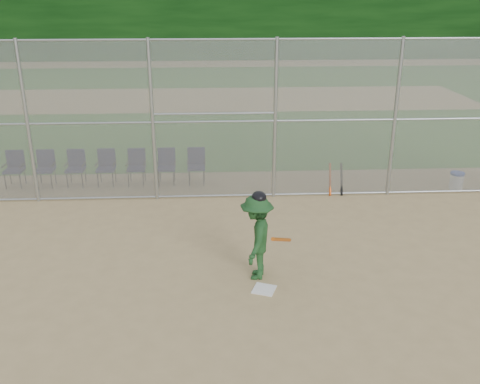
{
  "coord_description": "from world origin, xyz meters",
  "views": [
    {
      "loc": [
        -0.55,
        -7.85,
        5.08
      ],
      "look_at": [
        0.0,
        2.5,
        1.1
      ],
      "focal_mm": 40.0,
      "sensor_mm": 36.0,
      "label": 1
    }
  ],
  "objects_px": {
    "water_cooler": "(457,181)",
    "chair_0": "(14,170)",
    "batter_at_plate": "(257,236)",
    "home_plate": "(264,289)"
  },
  "relations": [
    {
      "from": "batter_at_plate",
      "to": "chair_0",
      "type": "bearing_deg",
      "value": 139.85
    },
    {
      "from": "batter_at_plate",
      "to": "water_cooler",
      "type": "bearing_deg",
      "value": 37.16
    },
    {
      "from": "water_cooler",
      "to": "batter_at_plate",
      "type": "bearing_deg",
      "value": -142.84
    },
    {
      "from": "home_plate",
      "to": "water_cooler",
      "type": "relative_size",
      "value": 0.81
    },
    {
      "from": "home_plate",
      "to": "chair_0",
      "type": "bearing_deg",
      "value": 137.74
    },
    {
      "from": "batter_at_plate",
      "to": "water_cooler",
      "type": "distance_m",
      "value": 7.22
    },
    {
      "from": "water_cooler",
      "to": "chair_0",
      "type": "relative_size",
      "value": 0.49
    },
    {
      "from": "home_plate",
      "to": "water_cooler",
      "type": "bearing_deg",
      "value": 40.65
    },
    {
      "from": "water_cooler",
      "to": "chair_0",
      "type": "distance_m",
      "value": 11.92
    },
    {
      "from": "home_plate",
      "to": "water_cooler",
      "type": "xyz_separation_m",
      "value": [
        5.63,
        4.84,
        0.23
      ]
    }
  ]
}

